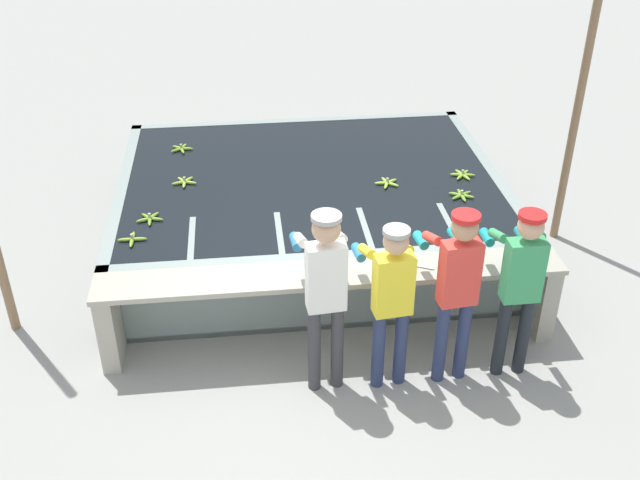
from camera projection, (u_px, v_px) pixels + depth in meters
ground_plane at (335, 359)px, 6.89m from camera, size 80.00×80.00×0.00m
wash_tank at (310, 210)px, 8.49m from camera, size 4.22×3.40×0.82m
work_ledge at (332, 294)px, 6.78m from camera, size 4.22×0.45×0.82m
worker_0 at (325, 285)px, 6.08m from camera, size 0.44×0.74×1.72m
worker_1 at (391, 292)px, 6.17m from camera, size 0.45×0.73×1.57m
worker_2 at (457, 281)px, 6.20m from camera, size 0.46×0.74×1.67m
worker_3 at (520, 278)px, 6.28m from camera, size 0.40×0.71×1.63m
banana_bunch_floating_0 at (463, 175)px, 8.29m from camera, size 0.28×0.28×0.08m
banana_bunch_floating_1 at (132, 239)px, 7.11m from camera, size 0.28×0.28×0.08m
banana_bunch_floating_2 at (387, 183)px, 8.12m from camera, size 0.27×0.28×0.08m
banana_bunch_floating_3 at (462, 195)px, 7.87m from camera, size 0.26×0.28×0.08m
banana_bunch_floating_4 at (150, 218)px, 7.45m from camera, size 0.28×0.27×0.08m
banana_bunch_floating_5 at (181, 149)px, 8.88m from camera, size 0.27×0.28×0.08m
banana_bunch_floating_6 at (185, 182)px, 8.14m from camera, size 0.28×0.27×0.08m
knife_0 at (409, 264)px, 6.75m from camera, size 0.33×0.18×0.02m
knife_1 at (465, 258)px, 6.84m from camera, size 0.30×0.23×0.02m
support_post_right at (578, 107)px, 7.96m from camera, size 0.09×0.09×3.20m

